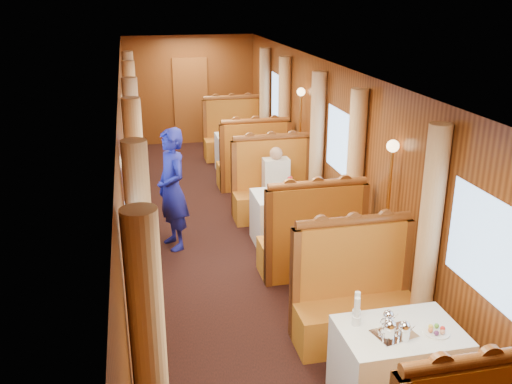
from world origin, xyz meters
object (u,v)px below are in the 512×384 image
object	(u,v)px
table_near	(397,366)
fruit_plate	(436,331)
banquette_near_aft	(354,303)
banquette_mid_aft	(273,192)
rose_vase_mid	(290,181)
teapot_left	(389,333)
teapot_right	(404,333)
banquette_mid_fwd	(311,244)
teapot_back	(388,321)
tea_tray	(394,334)
table_mid	(290,218)
rose_vase_far	(242,126)
steward	(172,189)
passenger	(276,177)
banquette_far_fwd	(254,165)
table_far	(243,153)
banquette_far_aft	(234,138)

from	to	relation	value
table_near	fruit_plate	xyz separation A→B (m)	(0.27, -0.11, 0.39)
banquette_near_aft	banquette_mid_aft	bearing A→B (deg)	90.00
rose_vase_mid	banquette_near_aft	bearing A→B (deg)	-89.87
teapot_left	teapot_right	size ratio (longest dim) A/B	1.08
banquette_mid_fwd	teapot_back	bearing A→B (deg)	-92.35
banquette_near_aft	tea_tray	bearing A→B (deg)	-94.92
fruit_plate	banquette_mid_fwd	bearing A→B (deg)	95.96
table_mid	rose_vase_far	distance (m)	3.53
banquette_mid_fwd	steward	xyz separation A→B (m)	(-1.65, 1.23, 0.44)
teapot_back	passenger	distance (m)	4.26
rose_vase_far	rose_vase_mid	bearing A→B (deg)	-89.74
fruit_plate	rose_vase_far	world-z (taller)	rose_vase_far
tea_tray	rose_vase_far	xyz separation A→B (m)	(0.07, 7.05, 0.17)
fruit_plate	banquette_far_fwd	bearing A→B (deg)	92.55
table_near	tea_tray	distance (m)	0.40
table_far	teapot_back	size ratio (longest dim) A/B	6.76
banquette_mid_aft	steward	size ratio (longest dim) A/B	0.77
table_near	teapot_back	xyz separation A→B (m)	(-0.10, 0.06, 0.44)
table_far	teapot_left	distance (m)	7.14
teapot_left	teapot_right	distance (m)	0.12
table_mid	rose_vase_mid	distance (m)	0.55
table_near	teapot_right	distance (m)	0.47
banquette_mid_fwd	teapot_back	world-z (taller)	banquette_mid_fwd
table_mid	teapot_back	bearing A→B (deg)	-91.66
banquette_far_fwd	passenger	xyz separation A→B (m)	(-0.00, -1.67, 0.32)
table_near	teapot_right	size ratio (longest dim) A/B	6.42
tea_tray	teapot_back	xyz separation A→B (m)	(-0.01, 0.11, 0.06)
passenger	teapot_back	bearing A→B (deg)	-91.34
teapot_right	teapot_left	bearing A→B (deg)	156.93
table_mid	table_far	distance (m)	3.50
tea_tray	rose_vase_mid	world-z (taller)	rose_vase_mid
banquette_far_aft	teapot_back	world-z (taller)	banquette_far_aft
table_far	passenger	xyz separation A→B (m)	(-0.00, -2.69, 0.37)
table_mid	teapot_left	distance (m)	3.65
rose_vase_mid	banquette_far_aft	bearing A→B (deg)	89.93
table_far	banquette_far_fwd	world-z (taller)	banquette_far_fwd
table_mid	table_far	size ratio (longest dim) A/B	1.00
table_far	rose_vase_far	distance (m)	0.55
tea_tray	teapot_left	size ratio (longest dim) A/B	1.93
table_near	banquette_near_aft	size ratio (longest dim) A/B	0.78
tea_tray	rose_vase_far	size ratio (longest dim) A/B	0.94
banquette_near_aft	tea_tray	size ratio (longest dim) A/B	3.94
banquette_far_fwd	table_near	bearing A→B (deg)	-90.00
teapot_right	banquette_near_aft	bearing A→B (deg)	76.64
banquette_mid_aft	passenger	world-z (taller)	banquette_mid_aft
teapot_right	passenger	world-z (taller)	passenger
fruit_plate	passenger	world-z (taller)	passenger
banquette_near_aft	passenger	world-z (taller)	banquette_near_aft
steward	passenger	world-z (taller)	steward
teapot_left	fruit_plate	world-z (taller)	teapot_left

